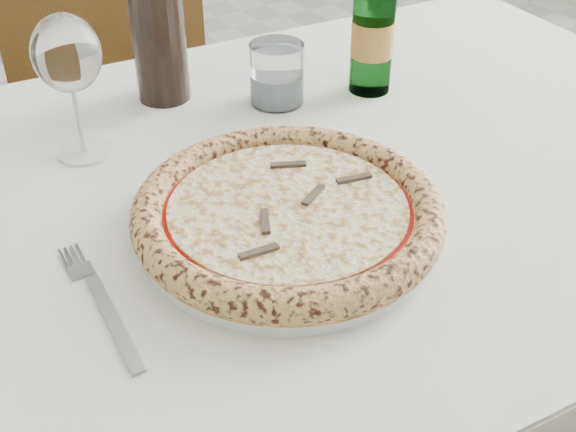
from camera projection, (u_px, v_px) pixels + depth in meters
name	position (u px, v px, depth m)	size (l,w,h in m)	color
floor	(299.00, 432.00, 1.48)	(5.00, 6.00, 0.02)	gray
dining_table	(244.00, 250.00, 0.89)	(1.46, 0.94, 0.76)	brown
chair_far	(110.00, 100.00, 1.50)	(0.55, 0.55, 0.93)	brown
plate	(288.00, 225.00, 0.76)	(0.31, 0.31, 0.02)	white
pizza	(288.00, 211.00, 0.75)	(0.33, 0.33, 0.03)	#F09A52
fork	(103.00, 305.00, 0.67)	(0.03, 0.20, 0.00)	gray
wine_glass	(67.00, 57.00, 0.82)	(0.08, 0.08, 0.18)	silver
tumbler	(277.00, 78.00, 0.99)	(0.07, 0.07, 0.08)	white
beer_bottle	(373.00, 28.00, 0.99)	(0.06, 0.06, 0.23)	#34723B
wine_bottle	(156.00, 9.00, 0.95)	(0.07, 0.07, 0.30)	black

